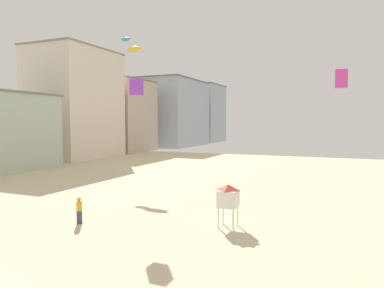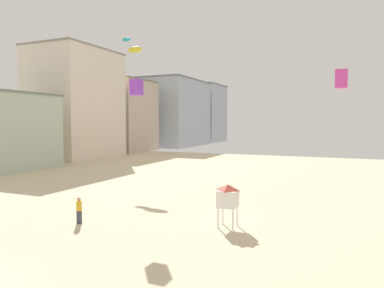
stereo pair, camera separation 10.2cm
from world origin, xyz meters
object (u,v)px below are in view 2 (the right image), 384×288
(kite_yellow_parafoil_2, at_px, (135,50))
(kite_magenta_box, at_px, (341,79))
(lifeguard_stand, at_px, (228,196))
(kite_purple_box, at_px, (136,87))
(kite_flyer, at_px, (79,209))
(kite_cyan_parafoil, at_px, (126,39))

(kite_yellow_parafoil_2, bearing_deg, kite_magenta_box, -32.65)
(kite_magenta_box, distance_m, kite_yellow_parafoil_2, 28.90)
(lifeguard_stand, height_order, kite_purple_box, kite_purple_box)
(lifeguard_stand, bearing_deg, kite_purple_box, 172.88)
(kite_flyer, relative_size, kite_yellow_parafoil_2, 0.82)
(kite_yellow_parafoil_2, bearing_deg, lifeguard_stand, -45.09)
(kite_purple_box, bearing_deg, kite_cyan_parafoil, 125.58)
(kite_magenta_box, xyz_separation_m, kite_purple_box, (-13.46, -0.70, -0.02))
(lifeguard_stand, distance_m, kite_cyan_parafoil, 32.87)
(kite_flyer, height_order, kite_yellow_parafoil_2, kite_yellow_parafoil_2)
(kite_yellow_parafoil_2, height_order, kite_cyan_parafoil, kite_cyan_parafoil)
(kite_cyan_parafoil, bearing_deg, kite_yellow_parafoil_2, -41.32)
(kite_magenta_box, bearing_deg, kite_yellow_parafoil_2, 147.35)
(kite_purple_box, bearing_deg, kite_flyer, -102.71)
(kite_flyer, xyz_separation_m, kite_purple_box, (1.10, 4.88, 7.78))
(kite_magenta_box, distance_m, kite_cyan_parafoil, 33.20)
(kite_purple_box, bearing_deg, kite_magenta_box, 2.97)
(kite_flyer, height_order, kite_cyan_parafoil, kite_cyan_parafoil)
(lifeguard_stand, distance_m, kite_purple_box, 10.31)
(kite_magenta_box, xyz_separation_m, kite_cyan_parafoil, (-26.71, 17.82, 8.46))
(lifeguard_stand, xyz_separation_m, kite_cyan_parafoil, (-20.71, 20.40, 15.34))
(kite_cyan_parafoil, bearing_deg, kite_magenta_box, -33.71)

